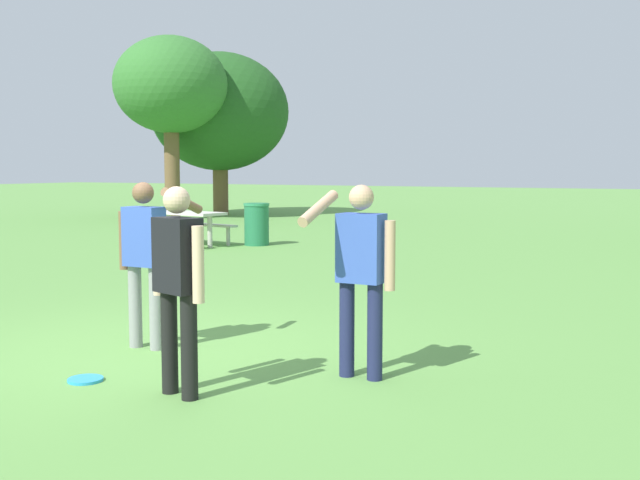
{
  "coord_description": "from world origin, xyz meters",
  "views": [
    {
      "loc": [
        4.76,
        -5.86,
        1.79
      ],
      "look_at": [
        0.94,
        1.56,
        1.0
      ],
      "focal_mm": 43.67,
      "sensor_mm": 36.0,
      "label": 1
    }
  ],
  "objects_px": {
    "picnic_table_near": "(189,221)",
    "trash_can_further_along": "(257,224)",
    "person_thrower": "(145,251)",
    "tree_tall_left": "(220,112)",
    "frisbee": "(85,380)",
    "tree_broad_center": "(171,86)",
    "person_bystander": "(178,277)",
    "person_catcher": "(360,266)"
  },
  "relations": [
    {
      "from": "person_bystander",
      "to": "picnic_table_near",
      "type": "distance_m",
      "value": 11.72
    },
    {
      "from": "person_thrower",
      "to": "person_catcher",
      "type": "distance_m",
      "value": 2.33
    },
    {
      "from": "person_bystander",
      "to": "frisbee",
      "type": "xyz_separation_m",
      "value": [
        -0.97,
        -0.02,
        -0.93
      ]
    },
    {
      "from": "frisbee",
      "to": "picnic_table_near",
      "type": "bearing_deg",
      "value": 122.36
    },
    {
      "from": "picnic_table_near",
      "to": "tree_broad_center",
      "type": "height_order",
      "value": "tree_broad_center"
    },
    {
      "from": "person_thrower",
      "to": "tree_tall_left",
      "type": "distance_m",
      "value": 21.5
    },
    {
      "from": "frisbee",
      "to": "tree_tall_left",
      "type": "distance_m",
      "value": 22.8
    },
    {
      "from": "person_catcher",
      "to": "tree_tall_left",
      "type": "relative_size",
      "value": 0.28
    },
    {
      "from": "person_bystander",
      "to": "frisbee",
      "type": "height_order",
      "value": "person_bystander"
    },
    {
      "from": "person_bystander",
      "to": "trash_can_further_along",
      "type": "height_order",
      "value": "person_bystander"
    },
    {
      "from": "person_catcher",
      "to": "frisbee",
      "type": "xyz_separation_m",
      "value": [
        -2.01,
        -1.13,
        -0.95
      ]
    },
    {
      "from": "person_catcher",
      "to": "tree_broad_center",
      "type": "xyz_separation_m",
      "value": [
        -13.78,
        15.16,
        3.49
      ]
    },
    {
      "from": "person_catcher",
      "to": "tree_broad_center",
      "type": "bearing_deg",
      "value": 132.28
    },
    {
      "from": "trash_can_further_along",
      "to": "tree_tall_left",
      "type": "relative_size",
      "value": 0.16
    },
    {
      "from": "picnic_table_near",
      "to": "tree_tall_left",
      "type": "relative_size",
      "value": 0.32
    },
    {
      "from": "person_catcher",
      "to": "person_thrower",
      "type": "bearing_deg",
      "value": 178.91
    },
    {
      "from": "person_thrower",
      "to": "frisbee",
      "type": "height_order",
      "value": "person_thrower"
    },
    {
      "from": "person_thrower",
      "to": "person_bystander",
      "type": "height_order",
      "value": "same"
    },
    {
      "from": "person_catcher",
      "to": "frisbee",
      "type": "bearing_deg",
      "value": -150.55
    },
    {
      "from": "tree_tall_left",
      "to": "tree_broad_center",
      "type": "distance_m",
      "value": 2.94
    },
    {
      "from": "person_catcher",
      "to": "tree_tall_left",
      "type": "bearing_deg",
      "value": 127.44
    },
    {
      "from": "person_thrower",
      "to": "person_bystander",
      "type": "xyz_separation_m",
      "value": [
        1.29,
        -1.16,
        -0.02
      ]
    },
    {
      "from": "frisbee",
      "to": "tree_broad_center",
      "type": "bearing_deg",
      "value": 125.86
    },
    {
      "from": "picnic_table_near",
      "to": "person_bystander",
      "type": "bearing_deg",
      "value": -53.59
    },
    {
      "from": "person_thrower",
      "to": "person_catcher",
      "type": "height_order",
      "value": "same"
    },
    {
      "from": "person_thrower",
      "to": "tree_broad_center",
      "type": "bearing_deg",
      "value": 127.16
    },
    {
      "from": "person_thrower",
      "to": "trash_can_further_along",
      "type": "bearing_deg",
      "value": 115.71
    },
    {
      "from": "tree_tall_left",
      "to": "tree_broad_center",
      "type": "bearing_deg",
      "value": -89.81
    },
    {
      "from": "picnic_table_near",
      "to": "trash_can_further_along",
      "type": "bearing_deg",
      "value": 31.48
    },
    {
      "from": "picnic_table_near",
      "to": "tree_tall_left",
      "type": "bearing_deg",
      "value": 120.87
    },
    {
      "from": "person_thrower",
      "to": "trash_can_further_along",
      "type": "xyz_separation_m",
      "value": [
        -4.37,
        9.07,
        -0.48
      ]
    },
    {
      "from": "frisbee",
      "to": "tree_broad_center",
      "type": "xyz_separation_m",
      "value": [
        -11.78,
        16.29,
        4.44
      ]
    },
    {
      "from": "tree_tall_left",
      "to": "person_thrower",
      "type": "bearing_deg",
      "value": -57.46
    },
    {
      "from": "picnic_table_near",
      "to": "frisbee",
      "type": "bearing_deg",
      "value": -57.64
    },
    {
      "from": "frisbee",
      "to": "tree_broad_center",
      "type": "relative_size",
      "value": 0.05
    },
    {
      "from": "trash_can_further_along",
      "to": "tree_tall_left",
      "type": "distance_m",
      "value": 11.85
    },
    {
      "from": "frisbee",
      "to": "person_catcher",
      "type": "bearing_deg",
      "value": 29.45
    },
    {
      "from": "person_catcher",
      "to": "picnic_table_near",
      "type": "distance_m",
      "value": 11.55
    },
    {
      "from": "frisbee",
      "to": "person_bystander",
      "type": "bearing_deg",
      "value": 1.34
    },
    {
      "from": "tree_tall_left",
      "to": "picnic_table_near",
      "type": "bearing_deg",
      "value": -59.13
    },
    {
      "from": "tree_tall_left",
      "to": "frisbee",
      "type": "bearing_deg",
      "value": -58.39
    },
    {
      "from": "person_thrower",
      "to": "tree_tall_left",
      "type": "relative_size",
      "value": 0.28
    }
  ]
}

